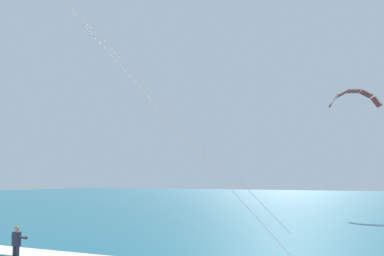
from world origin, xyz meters
The scene contains 3 objects.
sea centered at (0.00, 71.89, 0.10)m, with size 200.00×120.00×0.20m, color #146075.
kitesurfer centered at (-4.64, 11.01, 0.94)m, with size 0.55×0.53×1.69m.
kite_distant centered at (3.10, 51.81, 12.98)m, with size 5.67×3.57×2.10m.
Camera 1 is at (11.77, -3.79, 3.76)m, focal length 44.40 mm.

